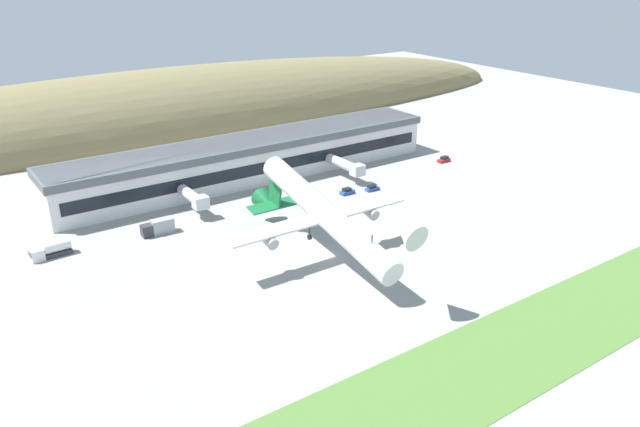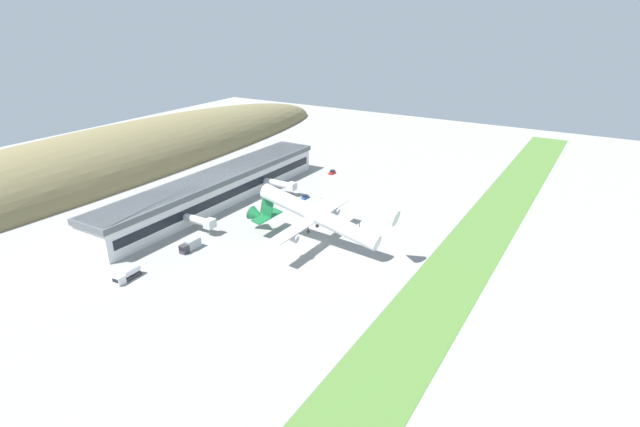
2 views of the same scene
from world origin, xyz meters
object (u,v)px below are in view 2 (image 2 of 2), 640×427
(terminal_building, at_px, (216,187))
(fuel_truck, at_px, (128,275))
(jetway_0, at_px, (201,221))
(traffic_cone_1, at_px, (306,207))
(service_car_0, at_px, (332,172))
(cargo_airplane, at_px, (315,216))
(service_car_1, at_px, (292,201))
(traffic_cone_0, at_px, (322,198))
(service_car_2, at_px, (305,197))
(jetway_1, at_px, (281,184))
(box_truck, at_px, (190,245))

(terminal_building, relative_size, fuel_truck, 13.42)
(jetway_0, height_order, traffic_cone_1, jetway_0)
(fuel_truck, bearing_deg, service_car_0, -0.45)
(cargo_airplane, distance_m, service_car_1, 38.39)
(service_car_1, distance_m, traffic_cone_0, 12.38)
(service_car_2, bearing_deg, service_car_1, 166.43)
(traffic_cone_0, relative_size, traffic_cone_1, 1.00)
(service_car_0, bearing_deg, jetway_1, 172.62)
(jetway_1, bearing_deg, jetway_0, 178.41)
(fuel_truck, bearing_deg, traffic_cone_0, -9.17)
(cargo_airplane, xyz_separation_m, traffic_cone_1, (24.81, 19.16, -9.46))
(fuel_truck, xyz_separation_m, traffic_cone_0, (80.85, -13.05, -1.23))
(terminal_building, bearing_deg, fuel_truck, -161.61)
(service_car_1, distance_m, fuel_truck, 71.05)
(traffic_cone_0, bearing_deg, box_truck, 169.05)
(service_car_0, distance_m, service_car_1, 39.94)
(box_truck, bearing_deg, service_car_2, -5.96)
(jetway_1, xyz_separation_m, fuel_truck, (-77.44, -3.40, -2.48))
(traffic_cone_1, bearing_deg, traffic_cone_0, 1.16)
(service_car_1, relative_size, traffic_cone_0, 6.69)
(jetway_1, distance_m, traffic_cone_1, 18.85)
(jetway_0, bearing_deg, service_car_0, -4.08)
(terminal_building, distance_m, jetway_0, 27.46)
(service_car_1, distance_m, service_car_2, 7.10)
(cargo_airplane, distance_m, box_truck, 39.12)
(jetway_0, bearing_deg, traffic_cone_1, -26.39)
(service_car_0, height_order, traffic_cone_0, service_car_0)
(service_car_1, height_order, box_truck, box_truck)
(terminal_building, xyz_separation_m, jetway_0, (-23.36, -14.25, -2.34))
(jetway_1, distance_m, cargo_airplane, 48.89)
(terminal_building, relative_size, service_car_0, 25.93)
(jetway_1, height_order, service_car_2, jetway_1)
(box_truck, height_order, traffic_cone_1, box_truck)
(service_car_2, height_order, traffic_cone_0, service_car_2)
(service_car_0, height_order, service_car_1, same)
(terminal_building, xyz_separation_m, traffic_cone_0, (24.09, -31.93, -6.05))
(jetway_0, xyz_separation_m, box_truck, (-11.43, -6.28, -2.46))
(jetway_1, bearing_deg, service_car_2, -88.56)
(jetway_0, xyz_separation_m, service_car_0, (77.05, -5.50, -3.31))
(service_car_0, relative_size, service_car_1, 1.08)
(jetway_0, xyz_separation_m, jetway_1, (44.04, -1.22, 0.00))
(jetway_0, xyz_separation_m, service_car_2, (44.32, -12.10, -3.39))
(jetway_0, distance_m, jetway_1, 44.06)
(service_car_1, relative_size, box_truck, 0.54)
(terminal_building, height_order, traffic_cone_1, terminal_building)
(jetway_0, relative_size, traffic_cone_0, 20.91)
(service_car_0, bearing_deg, service_car_2, -168.59)
(traffic_cone_0, bearing_deg, terminal_building, 127.04)
(jetway_1, height_order, box_truck, jetway_1)
(jetway_0, bearing_deg, fuel_truck, -172.11)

